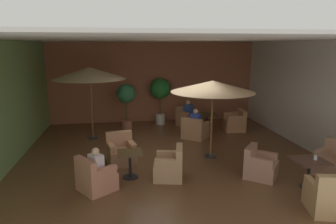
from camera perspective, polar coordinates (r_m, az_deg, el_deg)
ground_plane at (r=9.28m, az=0.45°, el=-8.45°), size 9.09×9.21×0.02m
wall_back_brick at (r=13.29m, az=-2.77°, el=5.63°), size 9.09×0.08×3.46m
wall_left_accent at (r=9.23m, az=-28.33°, el=1.14°), size 0.08×9.21×3.46m
wall_right_plain at (r=10.52m, az=25.47°, el=2.64°), size 0.08×9.21×3.46m
ceiling_slab at (r=8.67m, az=0.49°, el=13.68°), size 9.09×9.21×0.06m
cafe_table_front_left at (r=7.92m, az=25.20°, el=-9.18°), size 0.77×0.77×0.68m
armchair_front_left_north at (r=8.94m, az=28.79°, el=-8.52°), size 0.94×0.94×0.91m
armchair_front_left_east at (r=8.14m, az=16.98°, el=-9.76°), size 1.02×1.02×0.80m
armchair_front_left_south at (r=7.03m, az=28.27°, el=-14.15°), size 0.94×0.93×0.91m
cafe_table_front_right at (r=7.77m, az=-7.23°, el=-8.85°), size 0.65×0.65×0.68m
armchair_front_right_north at (r=7.73m, az=0.35°, el=-10.33°), size 0.85×0.86×0.83m
armchair_front_right_east at (r=8.75m, az=-8.86°, el=-7.58°), size 0.89×0.86×0.89m
armchair_front_right_south at (r=7.31m, az=-13.60°, el=-12.07°), size 1.01×1.02×0.83m
cafe_table_mid_center at (r=11.92m, az=7.42°, el=-0.98°), size 0.81×0.81×0.68m
armchair_mid_center_north at (r=12.74m, az=3.71°, el=-1.19°), size 1.04×1.02×0.80m
armchair_mid_center_east at (r=10.99m, az=5.12°, el=-3.50°), size 1.11×1.10×0.78m
armchair_mid_center_south at (r=12.24m, az=12.52°, el=-1.96°), size 0.84×0.86×0.83m
patio_umbrella_tall_red at (r=8.79m, az=8.46°, el=4.77°), size 2.43×2.43×2.32m
patio_umbrella_center_beige at (r=10.84m, az=-14.64°, el=7.08°), size 2.53×2.53×2.58m
potted_tree_left_corner at (r=12.70m, az=-1.48°, el=3.86°), size 0.87×0.87×1.98m
potted_tree_mid_left at (r=12.19m, az=-7.93°, el=2.82°), size 0.77×0.77×1.82m
patron_blue_shirt at (r=12.63m, az=3.85°, el=0.58°), size 0.41×0.39×0.67m
patron_by_window at (r=10.92m, az=5.26°, el=-1.35°), size 0.39×0.37×0.67m
patron_with_friend at (r=7.19m, az=-13.47°, el=-9.27°), size 0.39×0.41×0.62m
iced_drink_cup at (r=7.93m, az=26.12°, el=-7.74°), size 0.08×0.08×0.11m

